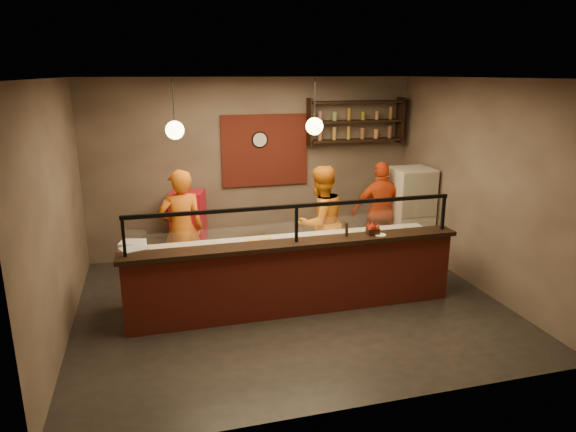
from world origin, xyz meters
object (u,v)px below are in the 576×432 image
object	(u,v)px
cook_left	(182,229)
pepper_mill	(347,230)
fridge	(410,214)
cook_mid	(320,223)
pizza_dough	(313,239)
condiment_caddy	(373,231)
red_cooler	(189,227)
wall_clock	(260,140)
cook_right	(381,212)

from	to	relation	value
cook_left	pepper_mill	size ratio (longest dim) A/B	9.77
fridge	pepper_mill	world-z (taller)	fridge
cook_mid	pepper_mill	distance (m)	1.17
fridge	cook_left	bearing A→B (deg)	-176.37
pizza_dough	condiment_caddy	size ratio (longest dim) A/B	2.93
cook_mid	pizza_dough	world-z (taller)	cook_mid
red_cooler	pepper_mill	size ratio (longest dim) A/B	6.69
cook_left	red_cooler	distance (m)	1.13
wall_clock	fridge	bearing A→B (deg)	-23.79
red_cooler	condiment_caddy	distance (m)	3.44
pepper_mill	cook_mid	bearing A→B (deg)	90.03
cook_right	pizza_dough	world-z (taller)	cook_right
wall_clock	cook_right	world-z (taller)	wall_clock
cook_left	fridge	size ratio (longest dim) A/B	1.14
cook_mid	condiment_caddy	xyz separation A→B (m)	(0.39, -1.17, 0.18)
cook_right	pizza_dough	xyz separation A→B (m)	(-1.64, -1.19, 0.01)
wall_clock	pizza_dough	distance (m)	2.58
pizza_dough	condiment_caddy	world-z (taller)	condiment_caddy
cook_left	red_cooler	xyz separation A→B (m)	(0.18, 1.08, -0.30)
cook_right	fridge	world-z (taller)	cook_right
wall_clock	fridge	distance (m)	3.01
cook_right	red_cooler	bearing A→B (deg)	-5.53
pizza_dough	fridge	bearing A→B (deg)	27.87
cook_mid	pizza_dough	distance (m)	0.77
wall_clock	pepper_mill	world-z (taller)	wall_clock
red_cooler	fridge	bearing A→B (deg)	5.27
red_cooler	pizza_dough	world-z (taller)	red_cooler
cook_mid	cook_right	bearing A→B (deg)	-179.21
cook_mid	fridge	xyz separation A→B (m)	(1.85, 0.47, -0.10)
cook_left	condiment_caddy	size ratio (longest dim) A/B	11.20
wall_clock	cook_mid	bearing A→B (deg)	-67.63
cook_left	cook_right	world-z (taller)	cook_left
cook_left	fridge	xyz separation A→B (m)	(4.04, 0.29, -0.11)
cook_right	pepper_mill	world-z (taller)	cook_right
cook_left	pizza_dough	distance (m)	2.04
cook_mid	red_cooler	distance (m)	2.39
fridge	pepper_mill	size ratio (longest dim) A/B	8.59
cook_left	condiment_caddy	distance (m)	2.91
cook_mid	cook_right	size ratio (longest dim) A/B	1.04
cook_right	red_cooler	world-z (taller)	cook_right
cook_right	fridge	bearing A→B (deg)	-175.11
red_cooler	pepper_mill	distance (m)	3.17
fridge	pizza_dough	distance (m)	2.48
red_cooler	condiment_caddy	xyz separation A→B (m)	(2.39, -2.43, 0.46)
cook_right	condiment_caddy	world-z (taller)	cook_right
fridge	condiment_caddy	xyz separation A→B (m)	(-1.47, -1.64, 0.28)
cook_mid	condiment_caddy	world-z (taller)	cook_mid
wall_clock	pizza_dough	size ratio (longest dim) A/B	0.61
fridge	pepper_mill	bearing A→B (deg)	-139.48
wall_clock	cook_left	bearing A→B (deg)	-137.98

